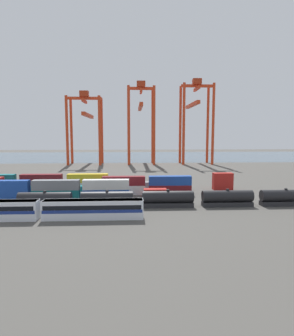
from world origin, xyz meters
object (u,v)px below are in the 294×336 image
object	(u,v)px
shipping_container_5	(106,194)
shipping_container_11	(77,190)
gantry_crane_east	(195,113)
shipping_container_14	(170,189)
freight_tank_row	(168,199)
shipping_container_22	(134,186)
shipping_container_23	(178,186)
passenger_train	(40,209)
shipping_container_1	(6,195)
gantry_crane_central	(141,115)
gantry_crane_west	(86,120)

from	to	relation	value
shipping_container_5	shipping_container_11	distance (m)	10.48
shipping_container_11	gantry_crane_east	bearing A→B (deg)	59.38
shipping_container_5	shipping_container_14	xyz separation A→B (m)	(17.74, 5.78, 0.00)
freight_tank_row	shipping_container_22	size ratio (longest dim) A/B	5.69
shipping_container_11	shipping_container_23	world-z (taller)	same
freight_tank_row	shipping_container_11	bearing A→B (deg)	147.74
passenger_train	shipping_container_23	world-z (taller)	passenger_train
freight_tank_row	shipping_container_1	distance (m)	42.33
passenger_train	shipping_container_22	bearing A→B (deg)	57.71
shipping_container_11	shipping_container_14	bearing A→B (deg)	0.00
gantry_crane_east	shipping_container_23	bearing A→B (deg)	-105.40
passenger_train	gantry_crane_east	xyz separation A→B (m)	(55.61, 113.24, 27.25)
shipping_container_14	gantry_crane_central	distance (m)	94.05
shipping_container_14	gantry_crane_east	bearing A→B (deg)	73.55
gantry_crane_east	gantry_crane_west	bearing A→B (deg)	179.49
shipping_container_11	shipping_container_22	xyz separation A→B (m)	(16.04, 5.78, 0.00)
shipping_container_22	shipping_container_23	distance (m)	13.80
shipping_container_23	gantry_crane_east	world-z (taller)	gantry_crane_east
freight_tank_row	gantry_crane_central	xyz separation A→B (m)	(-3.11, 105.02, 26.52)
freight_tank_row	shipping_container_14	world-z (taller)	freight_tank_row
shipping_container_1	shipping_container_23	distance (m)	48.51
shipping_container_5	shipping_container_14	size ratio (longest dim) A/B	1.00
passenger_train	gantry_crane_east	distance (m)	129.07
freight_tank_row	gantry_crane_central	bearing A→B (deg)	91.70
gantry_crane_west	gantry_crane_east	distance (m)	64.01
shipping_container_11	gantry_crane_east	world-z (taller)	gantry_crane_east
passenger_train	gantry_crane_west	bearing A→B (deg)	94.15
shipping_container_22	shipping_container_23	size ratio (longest dim) A/B	2.00
freight_tank_row	shipping_container_1	world-z (taller)	freight_tank_row
shipping_container_14	shipping_container_22	world-z (taller)	same
shipping_container_22	shipping_container_1	bearing A→B (deg)	-160.87
shipping_container_1	shipping_container_22	bearing A→B (deg)	19.13
shipping_container_22	gantry_crane_west	xyz separation A→B (m)	(-27.09, 84.03, 23.86)
freight_tank_row	gantry_crane_central	world-z (taller)	gantry_crane_central
freight_tank_row	shipping_container_22	xyz separation A→B (m)	(-7.96, 20.93, -0.65)
passenger_train	shipping_container_5	xyz separation A→B (m)	(11.52, 18.23, -0.84)
gantry_crane_east	shipping_container_1	bearing A→B (deg)	-126.42
shipping_container_11	shipping_container_22	distance (m)	17.05
shipping_container_14	shipping_container_22	distance (m)	11.93
shipping_container_11	gantry_crane_central	size ratio (longest dim) A/B	0.13
gantry_crane_west	passenger_train	bearing A→B (deg)	-85.85
shipping_container_5	gantry_crane_east	distance (m)	108.45
shipping_container_14	gantry_crane_central	xyz separation A→B (m)	(-5.59, 89.87, 27.17)
shipping_container_1	shipping_container_5	xyz separation A→B (m)	(26.01, 0.00, 0.00)
shipping_container_1	passenger_train	bearing A→B (deg)	-51.51
shipping_container_23	shipping_container_22	bearing A→B (deg)	180.00
freight_tank_row	shipping_container_1	size ratio (longest dim) A/B	5.69
shipping_container_23	gantry_crane_west	size ratio (longest dim) A/B	0.15
passenger_train	gantry_crane_central	size ratio (longest dim) A/B	0.88
passenger_train	gantry_crane_east	world-z (taller)	gantry_crane_east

